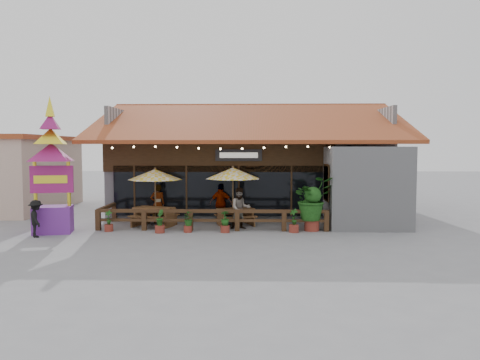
{
  "coord_description": "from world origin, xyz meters",
  "views": [
    {
      "loc": [
        0.14,
        -20.29,
        3.57
      ],
      "look_at": [
        -0.43,
        1.5,
        2.04
      ],
      "focal_mm": 35.0,
      "sensor_mm": 36.0,
      "label": 1
    }
  ],
  "objects_px": {
    "thai_sign_tower": "(51,156)",
    "tropical_plant": "(312,200)",
    "umbrella_left": "(155,175)",
    "picnic_table_left": "(154,213)",
    "picnic_table_right": "(236,214)",
    "umbrella_right": "(233,173)",
    "pedestrian": "(36,219)"
  },
  "relations": [
    {
      "from": "umbrella_left",
      "to": "picnic_table_left",
      "type": "distance_m",
      "value": 1.78
    },
    {
      "from": "picnic_table_right",
      "to": "tropical_plant",
      "type": "bearing_deg",
      "value": -20.89
    },
    {
      "from": "thai_sign_tower",
      "to": "pedestrian",
      "type": "bearing_deg",
      "value": -106.53
    },
    {
      "from": "umbrella_right",
      "to": "thai_sign_tower",
      "type": "height_order",
      "value": "thai_sign_tower"
    },
    {
      "from": "pedestrian",
      "to": "umbrella_left",
      "type": "bearing_deg",
      "value": -86.14
    },
    {
      "from": "picnic_table_left",
      "to": "pedestrian",
      "type": "bearing_deg",
      "value": -146.93
    },
    {
      "from": "pedestrian",
      "to": "umbrella_right",
      "type": "bearing_deg",
      "value": -102.3
    },
    {
      "from": "tropical_plant",
      "to": "pedestrian",
      "type": "relative_size",
      "value": 1.57
    },
    {
      "from": "umbrella_left",
      "to": "tropical_plant",
      "type": "height_order",
      "value": "umbrella_left"
    },
    {
      "from": "thai_sign_tower",
      "to": "tropical_plant",
      "type": "bearing_deg",
      "value": 4.18
    },
    {
      "from": "picnic_table_right",
      "to": "pedestrian",
      "type": "height_order",
      "value": "pedestrian"
    },
    {
      "from": "umbrella_left",
      "to": "picnic_table_left",
      "type": "xyz_separation_m",
      "value": [
        0.02,
        -0.42,
        -1.73
      ]
    },
    {
      "from": "picnic_table_left",
      "to": "tropical_plant",
      "type": "height_order",
      "value": "tropical_plant"
    },
    {
      "from": "umbrella_left",
      "to": "picnic_table_right",
      "type": "xyz_separation_m",
      "value": [
        3.7,
        -0.12,
        -1.78
      ]
    },
    {
      "from": "umbrella_left",
      "to": "umbrella_right",
      "type": "xyz_separation_m",
      "value": [
        3.58,
        -0.17,
        0.08
      ]
    },
    {
      "from": "picnic_table_left",
      "to": "thai_sign_tower",
      "type": "bearing_deg",
      "value": -155.5
    },
    {
      "from": "picnic_table_right",
      "to": "umbrella_right",
      "type": "bearing_deg",
      "value": -157.57
    },
    {
      "from": "tropical_plant",
      "to": "umbrella_right",
      "type": "bearing_deg",
      "value": 160.47
    },
    {
      "from": "picnic_table_right",
      "to": "umbrella_left",
      "type": "bearing_deg",
      "value": 178.11
    },
    {
      "from": "picnic_table_left",
      "to": "pedestrian",
      "type": "distance_m",
      "value": 4.95
    },
    {
      "from": "umbrella_right",
      "to": "picnic_table_left",
      "type": "xyz_separation_m",
      "value": [
        -3.56,
        -0.25,
        -1.81
      ]
    },
    {
      "from": "umbrella_left",
      "to": "picnic_table_left",
      "type": "bearing_deg",
      "value": -87.0
    },
    {
      "from": "umbrella_right",
      "to": "pedestrian",
      "type": "xyz_separation_m",
      "value": [
        -7.71,
        -2.95,
        -1.64
      ]
    },
    {
      "from": "umbrella_right",
      "to": "picnic_table_left",
      "type": "distance_m",
      "value": 4.0
    },
    {
      "from": "thai_sign_tower",
      "to": "tropical_plant",
      "type": "xyz_separation_m",
      "value": [
        10.86,
        0.79,
        -1.88
      ]
    },
    {
      "from": "umbrella_right",
      "to": "thai_sign_tower",
      "type": "xyz_separation_m",
      "value": [
        -7.43,
        -2.01,
        0.83
      ]
    },
    {
      "from": "picnic_table_left",
      "to": "picnic_table_right",
      "type": "relative_size",
      "value": 1.09
    },
    {
      "from": "umbrella_right",
      "to": "thai_sign_tower",
      "type": "relative_size",
      "value": 0.55
    },
    {
      "from": "picnic_table_left",
      "to": "thai_sign_tower",
      "type": "distance_m",
      "value": 5.0
    },
    {
      "from": "picnic_table_left",
      "to": "thai_sign_tower",
      "type": "height_order",
      "value": "thai_sign_tower"
    },
    {
      "from": "picnic_table_right",
      "to": "pedestrian",
      "type": "xyz_separation_m",
      "value": [
        -7.82,
        -3.0,
        0.22
      ]
    },
    {
      "from": "thai_sign_tower",
      "to": "tropical_plant",
      "type": "distance_m",
      "value": 11.05
    }
  ]
}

